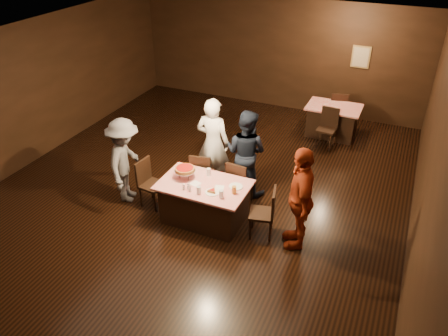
{
  "coord_description": "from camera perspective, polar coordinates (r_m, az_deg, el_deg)",
  "views": [
    {
      "loc": [
        3.45,
        -6.42,
        5.01
      ],
      "look_at": [
        0.76,
        -0.36,
        1.0
      ],
      "focal_mm": 35.0,
      "sensor_mm": 36.0,
      "label": 1
    }
  ],
  "objects": [
    {
      "name": "glass_back",
      "position": [
        7.94,
        -2.02,
        -0.52
      ],
      "size": [
        0.08,
        0.08,
        0.14
      ],
      "primitive_type": "cylinder",
      "color": "silver",
      "rests_on": "main_table"
    },
    {
      "name": "glass_amber",
      "position": [
        7.45,
        1.33,
        -2.88
      ],
      "size": [
        0.08,
        0.08,
        0.14
      ],
      "primitive_type": "cylinder",
      "color": "#BF7F26",
      "rests_on": "main_table"
    },
    {
      "name": "plate_empty",
      "position": [
        7.65,
        1.56,
        -2.42
      ],
      "size": [
        0.25,
        0.25,
        0.01
      ],
      "primitive_type": "cylinder",
      "color": "white",
      "rests_on": "main_table"
    },
    {
      "name": "chair_far_left",
      "position": [
        8.61,
        -2.77,
        -0.66
      ],
      "size": [
        0.49,
        0.49,
        0.95
      ],
      "primitive_type": "cube",
      "rotation": [
        0.0,
        0.0,
        3.33
      ],
      "color": "black",
      "rests_on": "ground"
    },
    {
      "name": "main_table",
      "position": [
        7.95,
        -2.57,
        -4.43
      ],
      "size": [
        1.6,
        1.0,
        0.77
      ],
      "primitive_type": "cube",
      "color": "red",
      "rests_on": "ground"
    },
    {
      "name": "room",
      "position": [
        7.84,
        -4.07,
        9.59
      ],
      "size": [
        10.0,
        10.04,
        3.02
      ],
      "color": "black",
      "rests_on": "ground"
    },
    {
      "name": "diner_grey_knit",
      "position": [
        8.47,
        -12.78,
        0.92
      ],
      "size": [
        0.93,
        1.24,
        1.71
      ],
      "primitive_type": "imported",
      "rotation": [
        0.0,
        0.0,
        1.87
      ],
      "color": "slate",
      "rests_on": "ground"
    },
    {
      "name": "chair_far_right",
      "position": [
        8.33,
        2.16,
        -1.83
      ],
      "size": [
        0.46,
        0.46,
        0.95
      ],
      "primitive_type": "cube",
      "rotation": [
        0.0,
        0.0,
        3.04
      ],
      "color": "black",
      "rests_on": "ground"
    },
    {
      "name": "diner_red_shirt",
      "position": [
        7.2,
        9.9,
        -3.9
      ],
      "size": [
        0.82,
        1.18,
        1.85
      ],
      "primitive_type": "imported",
      "rotation": [
        0.0,
        0.0,
        -1.19
      ],
      "color": "#9C3113",
      "rests_on": "ground"
    },
    {
      "name": "back_table",
      "position": [
        11.28,
        13.97,
        6.01
      ],
      "size": [
        1.3,
        0.9,
        0.77
      ],
      "primitive_type": "cube",
      "color": "red",
      "rests_on": "ground"
    },
    {
      "name": "plate_with_slice",
      "position": [
        7.5,
        -1.53,
        -3.07
      ],
      "size": [
        0.25,
        0.25,
        0.06
      ],
      "color": "white",
      "rests_on": "main_table"
    },
    {
      "name": "napkin_center",
      "position": [
        7.62,
        -0.61,
        -2.6
      ],
      "size": [
        0.19,
        0.19,
        0.01
      ],
      "primitive_type": "cube",
      "rotation": [
        0.0,
        0.0,
        0.21
      ],
      "color": "white",
      "rests_on": "main_table"
    },
    {
      "name": "diner_white_jacket",
      "position": [
        8.68,
        -1.43,
        3.27
      ],
      "size": [
        0.7,
        0.46,
        1.9
      ],
      "primitive_type": "imported",
      "rotation": [
        0.0,
        0.0,
        3.15
      ],
      "color": "white",
      "rests_on": "ground"
    },
    {
      "name": "napkin_left",
      "position": [
        7.76,
        -3.79,
        -2.03
      ],
      "size": [
        0.21,
        0.21,
        0.01
      ],
      "primitive_type": "cube",
      "rotation": [
        0.0,
        0.0,
        -0.35
      ],
      "color": "white",
      "rests_on": "main_table"
    },
    {
      "name": "pizza_stand",
      "position": [
        7.84,
        -5.13,
        -0.16
      ],
      "size": [
        0.38,
        0.38,
        0.22
      ],
      "color": "black",
      "rests_on": "main_table"
    },
    {
      "name": "chair_back_near",
      "position": [
        10.62,
        13.25,
        5.01
      ],
      "size": [
        0.45,
        0.45,
        0.95
      ],
      "primitive_type": "cube",
      "rotation": [
        0.0,
        0.0,
        -0.08
      ],
      "color": "black",
      "rests_on": "ground"
    },
    {
      "name": "condiments",
      "position": [
        7.57,
        -4.81,
        -2.57
      ],
      "size": [
        0.17,
        0.1,
        0.09
      ],
      "color": "silver",
      "rests_on": "main_table"
    },
    {
      "name": "chair_end_right",
      "position": [
        7.56,
        4.96,
        -5.83
      ],
      "size": [
        0.51,
        0.51,
        0.95
      ],
      "primitive_type": "cube",
      "rotation": [
        0.0,
        0.0,
        -1.34
      ],
      "color": "black",
      "rests_on": "ground"
    },
    {
      "name": "glass_front_right",
      "position": [
        7.35,
        -0.36,
        -3.42
      ],
      "size": [
        0.08,
        0.08,
        0.14
      ],
      "primitive_type": "cylinder",
      "color": "silver",
      "rests_on": "main_table"
    },
    {
      "name": "chair_back_far",
      "position": [
        11.79,
        14.62,
        7.52
      ],
      "size": [
        0.5,
        0.5,
        0.95
      ],
      "primitive_type": "cube",
      "rotation": [
        0.0,
        0.0,
        3.36
      ],
      "color": "black",
      "rests_on": "ground"
    },
    {
      "name": "glass_front_left",
      "position": [
        7.46,
        -3.32,
        -2.9
      ],
      "size": [
        0.08,
        0.08,
        0.14
      ],
      "primitive_type": "cylinder",
      "color": "silver",
      "rests_on": "main_table"
    },
    {
      "name": "diner_navy_hoodie",
      "position": [
        8.5,
        2.88,
        2.05
      ],
      "size": [
        0.92,
        0.75,
        1.76
      ],
      "primitive_type": "imported",
      "rotation": [
        0.0,
        0.0,
        3.03
      ],
      "color": "black",
      "rests_on": "ground"
    },
    {
      "name": "chair_end_left",
      "position": [
        8.37,
        -9.36,
        -2.1
      ],
      "size": [
        0.46,
        0.46,
        0.95
      ],
      "primitive_type": "cube",
      "rotation": [
        0.0,
        0.0,
        1.47
      ],
      "color": "black",
      "rests_on": "ground"
    }
  ]
}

